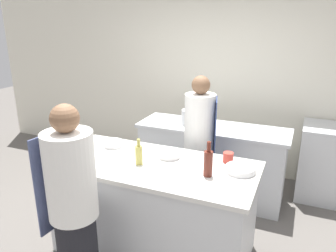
% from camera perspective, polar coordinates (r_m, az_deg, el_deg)
% --- Properties ---
extents(ground_plane, '(16.00, 16.00, 0.00)m').
position_cam_1_polar(ground_plane, '(3.49, -2.42, -20.46)').
color(ground_plane, '#605B56').
extents(wall_back, '(8.00, 0.06, 2.80)m').
position_cam_1_polar(wall_back, '(4.80, 8.50, 8.64)').
color(wall_back, silver).
rests_on(wall_back, ground_plane).
extents(prep_counter, '(1.88, 0.87, 0.93)m').
position_cam_1_polar(prep_counter, '(3.22, -2.53, -13.97)').
color(prep_counter, silver).
rests_on(prep_counter, ground_plane).
extents(pass_counter, '(1.84, 0.60, 0.93)m').
position_cam_1_polar(pass_counter, '(4.19, 7.53, -6.11)').
color(pass_counter, silver).
rests_on(pass_counter, ground_plane).
extents(oven_range, '(0.78, 0.63, 0.94)m').
position_cam_1_polar(oven_range, '(4.56, 26.71, -5.87)').
color(oven_range, silver).
rests_on(oven_range, ground_plane).
extents(chef_at_prep_near, '(0.40, 0.38, 1.63)m').
position_cam_1_polar(chef_at_prep_near, '(2.65, -16.13, -13.63)').
color(chef_at_prep_near, black).
rests_on(chef_at_prep_near, ground_plane).
extents(chef_at_stove, '(0.37, 0.36, 1.63)m').
position_cam_1_polar(chef_at_stove, '(3.61, 5.46, -4.04)').
color(chef_at_stove, black).
rests_on(chef_at_stove, ground_plane).
extents(bottle_olive_oil, '(0.07, 0.07, 0.29)m').
position_cam_1_polar(bottle_olive_oil, '(3.09, -18.36, -4.34)').
color(bottle_olive_oil, '#19471E').
rests_on(bottle_olive_oil, prep_counter).
extents(bottle_vinegar, '(0.07, 0.07, 0.24)m').
position_cam_1_polar(bottle_vinegar, '(2.95, -5.09, -4.93)').
color(bottle_vinegar, '#B2A84C').
rests_on(bottle_vinegar, prep_counter).
extents(bottle_wine, '(0.09, 0.09, 0.21)m').
position_cam_1_polar(bottle_wine, '(3.23, -17.06, -3.82)').
color(bottle_wine, black).
rests_on(bottle_wine, prep_counter).
extents(bottle_cooking_oil, '(0.08, 0.08, 0.30)m').
position_cam_1_polar(bottle_cooking_oil, '(2.74, 7.01, -6.33)').
color(bottle_cooking_oil, '#5B2319').
rests_on(bottle_cooking_oil, prep_counter).
extents(bowl_mixing_large, '(0.18, 0.18, 0.07)m').
position_cam_1_polar(bowl_mixing_large, '(3.40, -9.52, -3.04)').
color(bowl_mixing_large, white).
rests_on(bowl_mixing_large, prep_counter).
extents(bowl_prep_small, '(0.20, 0.20, 0.07)m').
position_cam_1_polar(bowl_prep_small, '(3.10, 0.25, -4.89)').
color(bowl_prep_small, white).
rests_on(bowl_prep_small, prep_counter).
extents(bowl_ceramic_blue, '(0.26, 0.26, 0.05)m').
position_cam_1_polar(bowl_ceramic_blue, '(2.88, 12.51, -7.38)').
color(bowl_ceramic_blue, white).
rests_on(bowl_ceramic_blue, prep_counter).
extents(cup, '(0.09, 0.09, 0.09)m').
position_cam_1_polar(cup, '(3.04, 10.43, -5.40)').
color(cup, '#B2382D').
rests_on(cup, prep_counter).
extents(stockpot, '(0.25, 0.25, 0.18)m').
position_cam_1_polar(stockpot, '(4.07, 4.10, 1.55)').
color(stockpot, silver).
rests_on(stockpot, pass_counter).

